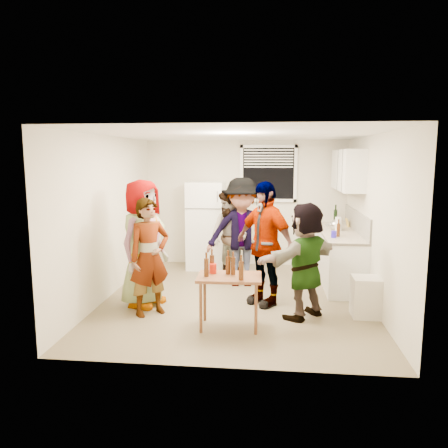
# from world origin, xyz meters

# --- Properties ---
(room) EXTENTS (4.00, 4.50, 2.50)m
(room) POSITION_xyz_m (0.00, 0.00, 0.00)
(room) COLOR beige
(room) RESTS_ON ground
(window) EXTENTS (1.12, 0.10, 1.06)m
(window) POSITION_xyz_m (0.45, 2.21, 1.85)
(window) COLOR white
(window) RESTS_ON room
(refrigerator) EXTENTS (0.70, 0.70, 1.70)m
(refrigerator) POSITION_xyz_m (-0.75, 1.88, 0.85)
(refrigerator) COLOR white
(refrigerator) RESTS_ON ground
(counter_lower) EXTENTS (0.60, 2.20, 0.86)m
(counter_lower) POSITION_xyz_m (1.70, 1.15, 0.43)
(counter_lower) COLOR white
(counter_lower) RESTS_ON ground
(countertop) EXTENTS (0.64, 2.22, 0.04)m
(countertop) POSITION_xyz_m (1.70, 1.15, 0.88)
(countertop) COLOR beige
(countertop) RESTS_ON counter_lower
(backsplash) EXTENTS (0.03, 2.20, 0.36)m
(backsplash) POSITION_xyz_m (1.99, 1.15, 1.08)
(backsplash) COLOR beige
(backsplash) RESTS_ON countertop
(upper_cabinets) EXTENTS (0.34, 1.60, 0.70)m
(upper_cabinets) POSITION_xyz_m (1.83, 1.35, 1.95)
(upper_cabinets) COLOR white
(upper_cabinets) RESTS_ON room
(kettle) EXTENTS (0.29, 0.26, 0.21)m
(kettle) POSITION_xyz_m (1.65, 1.28, 0.90)
(kettle) COLOR silver
(kettle) RESTS_ON countertop
(paper_towel) EXTENTS (0.11, 0.11, 0.24)m
(paper_towel) POSITION_xyz_m (1.68, 1.18, 0.90)
(paper_towel) COLOR white
(paper_towel) RESTS_ON countertop
(wine_bottle) EXTENTS (0.07, 0.07, 0.27)m
(wine_bottle) POSITION_xyz_m (1.75, 2.02, 0.90)
(wine_bottle) COLOR black
(wine_bottle) RESTS_ON countertop
(beer_bottle_counter) EXTENTS (0.05, 0.05, 0.21)m
(beer_bottle_counter) POSITION_xyz_m (1.60, 0.62, 0.90)
(beer_bottle_counter) COLOR #47230C
(beer_bottle_counter) RESTS_ON countertop
(blue_cup) EXTENTS (0.08, 0.08, 0.11)m
(blue_cup) POSITION_xyz_m (1.51, 0.51, 0.90)
(blue_cup) COLOR #2819D0
(blue_cup) RESTS_ON countertop
(picture_frame) EXTENTS (0.02, 0.18, 0.15)m
(picture_frame) POSITION_xyz_m (1.92, 1.68, 0.97)
(picture_frame) COLOR gold
(picture_frame) RESTS_ON countertop
(trash_bin) EXTENTS (0.38, 0.38, 0.55)m
(trash_bin) POSITION_xyz_m (1.82, -0.55, 0.25)
(trash_bin) COLOR beige
(trash_bin) RESTS_ON ground
(serving_table) EXTENTS (0.83, 0.56, 0.68)m
(serving_table) POSITION_xyz_m (-0.01, -1.14, 0.00)
(serving_table) COLOR brown
(serving_table) RESTS_ON ground
(beer_bottle_table) EXTENTS (0.06, 0.06, 0.22)m
(beer_bottle_table) POSITION_xyz_m (0.04, -1.08, 0.68)
(beer_bottle_table) COLOR #47230C
(beer_bottle_table) RESTS_ON serving_table
(red_cup) EXTENTS (0.09, 0.09, 0.13)m
(red_cup) POSITION_xyz_m (-0.23, -1.04, 0.68)
(red_cup) COLOR red
(red_cup) RESTS_ON serving_table
(guest_grey) EXTENTS (2.06, 1.49, 0.59)m
(guest_grey) POSITION_xyz_m (-1.35, -0.40, 0.00)
(guest_grey) COLOR gray
(guest_grey) RESTS_ON ground
(guest_stripe) EXTENTS (1.53, 1.61, 0.39)m
(guest_stripe) POSITION_xyz_m (-1.14, -0.77, 0.00)
(guest_stripe) COLOR #141933
(guest_stripe) RESTS_ON ground
(guest_back_left) EXTENTS (1.63, 1.74, 0.61)m
(guest_back_left) POSITION_xyz_m (-0.19, 0.85, 0.00)
(guest_back_left) COLOR brown
(guest_back_left) RESTS_ON ground
(guest_back_right) EXTENTS (1.39, 1.96, 0.68)m
(guest_back_right) POSITION_xyz_m (0.02, 0.76, 0.00)
(guest_back_right) COLOR #46464B
(guest_back_right) RESTS_ON ground
(guest_black) EXTENTS (2.03, 2.07, 0.45)m
(guest_black) POSITION_xyz_m (0.42, -0.18, 0.00)
(guest_black) COLOR black
(guest_black) RESTS_ON ground
(guest_orange) EXTENTS (2.16, 2.16, 0.47)m
(guest_orange) POSITION_xyz_m (0.98, -0.67, 0.00)
(guest_orange) COLOR #BD6838
(guest_orange) RESTS_ON ground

